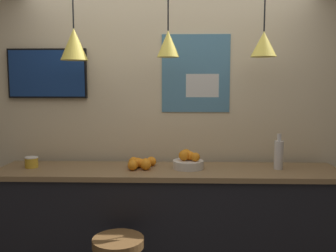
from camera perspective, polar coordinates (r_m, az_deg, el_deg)
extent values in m
cube|color=beige|center=(3.37, 0.21, 2.01)|extent=(8.00, 0.06, 2.90)
cube|color=black|center=(3.20, 0.00, -15.89)|extent=(2.72, 0.53, 0.99)
cube|color=olive|center=(3.05, 0.00, -6.93)|extent=(2.76, 0.57, 0.04)
cylinder|color=brown|center=(2.70, -7.60, -17.19)|extent=(0.35, 0.35, 0.06)
cylinder|color=beige|center=(3.06, 3.10, -5.88)|extent=(0.25, 0.25, 0.07)
sphere|color=orange|center=(3.04, 2.44, -4.50)|extent=(0.09, 0.09, 0.09)
sphere|color=orange|center=(3.05, 3.39, -4.55)|extent=(0.07, 0.07, 0.07)
sphere|color=orange|center=(3.07, 2.78, -4.35)|extent=(0.09, 0.09, 0.09)
sphere|color=orange|center=(3.01, 4.21, -4.73)|extent=(0.07, 0.07, 0.07)
sphere|color=orange|center=(3.03, -5.33, -5.91)|extent=(0.08, 0.08, 0.08)
sphere|color=orange|center=(3.08, -3.41, -5.66)|extent=(0.08, 0.08, 0.08)
sphere|color=orange|center=(3.15, -2.49, -5.42)|extent=(0.08, 0.08, 0.08)
sphere|color=orange|center=(3.00, -5.41, -5.99)|extent=(0.08, 0.08, 0.08)
sphere|color=orange|center=(3.10, -3.71, -5.67)|extent=(0.07, 0.07, 0.07)
sphere|color=orange|center=(3.00, -3.39, -5.91)|extent=(0.09, 0.09, 0.09)
sphere|color=orange|center=(3.10, -3.75, -5.69)|extent=(0.07, 0.07, 0.07)
sphere|color=orange|center=(3.11, -5.24, -5.51)|extent=(0.09, 0.09, 0.09)
sphere|color=orange|center=(3.16, -2.57, -5.37)|extent=(0.08, 0.08, 0.08)
sphere|color=orange|center=(3.09, -4.69, -5.59)|extent=(0.08, 0.08, 0.08)
sphere|color=orange|center=(3.08, -4.12, -5.68)|extent=(0.08, 0.08, 0.08)
cylinder|color=silver|center=(3.14, 16.51, -4.26)|extent=(0.07, 0.07, 0.23)
cylinder|color=silver|center=(3.12, 16.59, -1.66)|extent=(0.03, 0.03, 0.06)
cylinder|color=gold|center=(3.29, -20.08, -5.27)|extent=(0.11, 0.11, 0.08)
cylinder|color=white|center=(3.28, -20.11, -4.52)|extent=(0.11, 0.11, 0.01)
cone|color=#EAD14C|center=(3.13, -14.13, 11.99)|extent=(0.22, 0.22, 0.25)
sphere|color=#F9EFCC|center=(3.12, -14.08, 10.06)|extent=(0.04, 0.04, 0.04)
cone|color=#EAD14C|center=(3.02, 0.02, 12.41)|extent=(0.18, 0.18, 0.21)
sphere|color=#F9EFCC|center=(3.01, 0.02, 10.83)|extent=(0.04, 0.04, 0.04)
cone|color=#EAD14C|center=(3.08, 14.38, 12.00)|extent=(0.20, 0.20, 0.20)
sphere|color=#F9EFCC|center=(3.08, 14.34, 10.55)|extent=(0.04, 0.04, 0.04)
cube|color=black|center=(3.51, -17.90, 7.62)|extent=(0.70, 0.04, 0.44)
cube|color=navy|center=(3.49, -18.00, 7.63)|extent=(0.67, 0.01, 0.41)
cube|color=white|center=(2.76, 5.26, 6.15)|extent=(0.24, 0.01, 0.17)
cube|color=teal|center=(3.33, 4.26, 7.98)|extent=(0.60, 0.01, 0.68)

